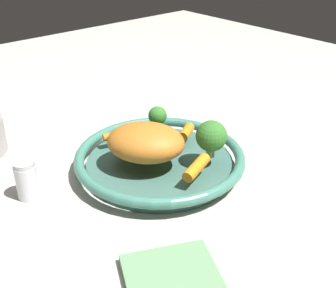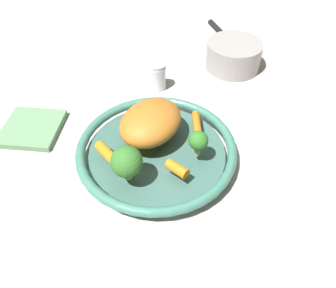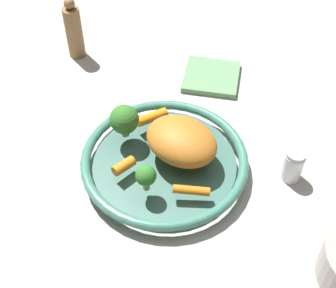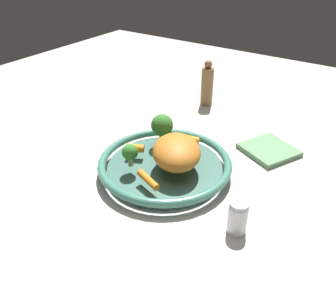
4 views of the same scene
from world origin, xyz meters
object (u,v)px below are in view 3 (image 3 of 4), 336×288
Objects in this scene: roast_chicken_piece at (181,140)px; pepper_mill at (74,30)px; serving_bowl at (164,162)px; dish_towel at (211,77)px; baby_carrot_left at (191,190)px; salt_shaker at (293,165)px; broccoli_floret_edge at (124,120)px; baby_carrot_center at (153,117)px; baby_carrot_right at (124,166)px; broccoli_floret_large at (146,176)px.

roast_chicken_piece is 0.44m from pepper_mill.
dish_towel is (-0.18, -0.24, -0.01)m from serving_bowl.
pepper_mill reaches higher than baby_carrot_left.
dish_towel is at bearing -114.84° from baby_carrot_left.
salt_shaker is (-0.21, -0.01, -0.01)m from baby_carrot_left.
serving_bowl is 4.57× the size of broccoli_floret_edge.
baby_carrot_center reaches higher than baby_carrot_left.
baby_carrot_center is at bearing -72.26° from roast_chicken_piece.
dish_towel is at bearing -136.23° from baby_carrot_right.
salt_shaker is at bearing 141.26° from baby_carrot_center.
broccoli_floret_large is 0.36× the size of pepper_mill.
salt_shaker reaches higher than baby_carrot_left.
roast_chicken_piece is 3.23× the size of baby_carrot_right.
roast_chicken_piece is 1.14× the size of dish_towel.
salt_shaker is at bearing 160.01° from serving_bowl.
serving_bowl is at bearing 105.24° from pepper_mill.
dish_towel is at bearing -121.82° from roast_chicken_piece.
baby_carrot_left is at bearing 115.72° from broccoli_floret_edge.
broccoli_floret_edge reaches higher than baby_carrot_center.
serving_bowl reaches higher than dish_towel.
salt_shaker is 0.61m from pepper_mill.
broccoli_floret_edge reaches higher than baby_carrot_left.
baby_carrot_center reaches higher than baby_carrot_right.
broccoli_floret_large is 0.39m from dish_towel.
serving_bowl is 0.25m from salt_shaker.
serving_bowl is at bearing -171.23° from baby_carrot_right.
baby_carrot_center reaches higher than dish_towel.
salt_shaker is at bearing 156.18° from roast_chicken_piece.
dish_towel is at bearing -80.68° from salt_shaker.
roast_chicken_piece is 0.10m from baby_carrot_center.
salt_shaker is 0.45× the size of pepper_mill.
broccoli_floret_large is at bearing 93.51° from broccoli_floret_edge.
salt_shaker is at bearing 124.58° from pepper_mill.
serving_bowl is 2.26× the size of roast_chicken_piece.
baby_carrot_right is at bearing 94.19° from pepper_mill.
broccoli_floret_large is at bearing 71.81° from baby_carrot_center.
broccoli_floret_large is at bearing 52.84° from dish_towel.
baby_carrot_left is at bearing 140.79° from baby_carrot_right.
broccoli_floret_large is at bearing -3.49° from salt_shaker.
baby_carrot_left reaches higher than serving_bowl.
baby_carrot_center is at bearing -84.09° from baby_carrot_left.
broccoli_floret_large is 0.49m from pepper_mill.
roast_chicken_piece is (-0.03, -0.00, 0.05)m from serving_bowl.
baby_carrot_left is 0.20m from broccoli_floret_edge.
pepper_mill is at bearing -82.72° from broccoli_floret_large.
broccoli_floret_large is (0.05, 0.07, 0.05)m from serving_bowl.
dish_towel is at bearing -127.03° from serving_bowl.
broccoli_floret_edge is at bearing -51.32° from serving_bowl.
broccoli_floret_edge is (0.06, -0.08, 0.06)m from serving_bowl.
broccoli_floret_edge is 1.28× the size of broccoli_floret_large.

